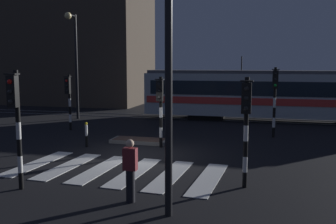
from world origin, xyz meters
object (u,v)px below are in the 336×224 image
traffic_light_corner_far_right (275,91)px  bollard_island_edge (86,135)px  traffic_light_corner_far_left (69,94)px  street_lamp_trackside_left (74,53)px  pedestrian_waiting_at_kerb (130,170)px  traffic_light_median_centre (160,101)px  traffic_light_corner_near_right (246,116)px  tram (284,94)px  street_lamp_near_kerb (166,12)px  traffic_light_kerb_mid_left (16,112)px

traffic_light_corner_far_right → bollard_island_edge: traffic_light_corner_far_right is taller
traffic_light_corner_far_left → street_lamp_trackside_left: size_ratio=0.45×
traffic_light_corner_far_left → pedestrian_waiting_at_kerb: 12.04m
street_lamp_trackside_left → pedestrian_waiting_at_kerb: 16.51m
traffic_light_corner_far_right → traffic_light_corner_far_left: traffic_light_corner_far_right is taller
traffic_light_median_centre → traffic_light_corner_near_right: size_ratio=0.94×
traffic_light_corner_far_right → tram: 5.79m
traffic_light_corner_far_right → pedestrian_waiting_at_kerb: 11.08m
street_lamp_near_kerb → pedestrian_waiting_at_kerb: 4.22m
street_lamp_near_kerb → bollard_island_edge: street_lamp_near_kerb is taller
traffic_light_corner_far_left → traffic_light_median_centre: bearing=-26.3°
traffic_light_kerb_mid_left → traffic_light_corner_near_right: traffic_light_kerb_mid_left is taller
traffic_light_corner_near_right → traffic_light_median_centre: bearing=129.9°
pedestrian_waiting_at_kerb → traffic_light_corner_near_right: bearing=33.6°
street_lamp_near_kerb → tram: size_ratio=0.43×
tram → traffic_light_corner_near_right: bearing=-96.4°
traffic_light_corner_far_right → traffic_light_kerb_mid_left: size_ratio=1.00×
traffic_light_median_centre → pedestrian_waiting_at_kerb: (1.04, -6.62, -1.18)m
traffic_light_corner_far_right → tram: (0.64, 5.73, -0.56)m
traffic_light_median_centre → tram: (5.50, 9.41, -0.31)m
traffic_light_corner_near_right → bollard_island_edge: bearing=150.6°
street_lamp_trackside_left → traffic_light_median_centre: bearing=-41.6°
traffic_light_kerb_mid_left → street_lamp_trackside_left: (-5.31, 13.41, 2.08)m
tram → bollard_island_edge: tram is taller
street_lamp_near_kerb → tram: street_lamp_near_kerb is taller
traffic_light_kerb_mid_left → bollard_island_edge: size_ratio=3.16×
traffic_light_kerb_mid_left → tram: tram is taller
pedestrian_waiting_at_kerb → bollard_island_edge: pedestrian_waiting_at_kerb is taller
traffic_light_corner_far_right → street_lamp_trackside_left: 13.20m
traffic_light_corner_far_left → tram: 13.25m
traffic_light_median_centre → street_lamp_trackside_left: 10.65m
traffic_light_corner_near_right → bollard_island_edge: size_ratio=2.98×
traffic_light_median_centre → street_lamp_near_kerb: (2.25, -7.49, 2.76)m
traffic_light_kerb_mid_left → bollard_island_edge: 6.15m
traffic_light_kerb_mid_left → traffic_light_corner_near_right: (6.39, 1.82, -0.13)m
traffic_light_median_centre → street_lamp_trackside_left: (-7.77, 6.90, 2.33)m
traffic_light_median_centre → traffic_light_corner_near_right: bearing=-50.1°
traffic_light_corner_far_right → traffic_light_corner_far_left: bearing=-176.6°
street_lamp_trackside_left → street_lamp_near_kerb: street_lamp_near_kerb is taller
traffic_light_median_centre → street_lamp_trackside_left: street_lamp_trackside_left is taller
traffic_light_kerb_mid_left → street_lamp_near_kerb: bearing=-11.6°
street_lamp_near_kerb → traffic_light_median_centre: bearing=106.7°
street_lamp_trackside_left → pedestrian_waiting_at_kerb: (8.81, -13.51, -3.52)m
traffic_light_median_centre → traffic_light_kerb_mid_left: bearing=-110.7°
traffic_light_corner_far_right → traffic_light_kerb_mid_left: (-7.33, -10.20, -0.00)m
street_lamp_trackside_left → street_lamp_near_kerb: bearing=-55.1°
street_lamp_near_kerb → pedestrian_waiting_at_kerb: bearing=144.3°
traffic_light_kerb_mid_left → pedestrian_waiting_at_kerb: 3.79m
traffic_light_corner_near_right → street_lamp_trackside_left: bearing=135.2°
street_lamp_trackside_left → bollard_island_edge: (4.55, -7.57, -3.83)m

